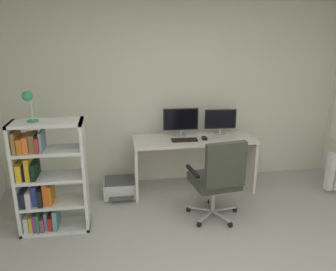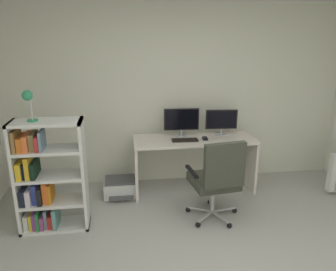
# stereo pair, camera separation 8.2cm
# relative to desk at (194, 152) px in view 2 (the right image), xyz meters

# --- Properties ---
(wall_back) EXTENTS (4.82, 0.10, 2.53)m
(wall_back) POSITION_rel_desk_xyz_m (-0.17, 0.45, 0.70)
(wall_back) COLOR silver
(wall_back) RESTS_ON ground
(desk) EXTENTS (1.63, 0.59, 0.75)m
(desk) POSITION_rel_desk_xyz_m (0.00, 0.00, 0.00)
(desk) COLOR white
(desk) RESTS_ON ground
(monitor_main) EXTENTS (0.48, 0.18, 0.39)m
(monitor_main) POSITION_rel_desk_xyz_m (-0.16, 0.12, 0.41)
(monitor_main) COLOR #B2B5B7
(monitor_main) RESTS_ON desk
(monitor_secondary) EXTENTS (0.44, 0.18, 0.35)m
(monitor_secondary) POSITION_rel_desk_xyz_m (0.40, 0.12, 0.39)
(monitor_secondary) COLOR #B2B5B7
(monitor_secondary) RESTS_ON desk
(keyboard) EXTENTS (0.35, 0.15, 0.02)m
(keyboard) POSITION_rel_desk_xyz_m (-0.15, -0.09, 0.20)
(keyboard) COLOR black
(keyboard) RESTS_ON desk
(computer_mouse) EXTENTS (0.06, 0.10, 0.03)m
(computer_mouse) POSITION_rel_desk_xyz_m (0.13, -0.08, 0.21)
(computer_mouse) COLOR black
(computer_mouse) RESTS_ON desk
(office_chair) EXTENTS (0.64, 0.66, 1.01)m
(office_chair) POSITION_rel_desk_xyz_m (0.08, -0.85, -0.01)
(office_chair) COLOR #B7BABC
(office_chair) RESTS_ON ground
(bookshelf) EXTENTS (0.73, 0.33, 1.24)m
(bookshelf) POSITION_rel_desk_xyz_m (-1.82, -0.71, 0.02)
(bookshelf) COLOR white
(bookshelf) RESTS_ON ground
(desk_lamp) EXTENTS (0.13, 0.11, 0.32)m
(desk_lamp) POSITION_rel_desk_xyz_m (-1.88, -0.71, 0.91)
(desk_lamp) COLOR #309563
(desk_lamp) RESTS_ON bookshelf
(printer) EXTENTS (0.45, 0.44, 0.23)m
(printer) POSITION_rel_desk_xyz_m (-1.00, -0.02, -0.45)
(printer) COLOR white
(printer) RESTS_ON ground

